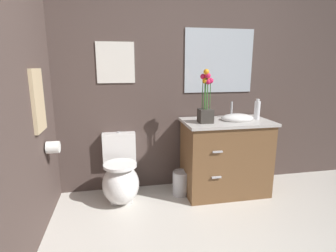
# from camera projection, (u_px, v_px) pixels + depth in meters

# --- Properties ---
(wall_back) EXTENTS (4.20, 0.05, 2.50)m
(wall_back) POSITION_uv_depth(u_px,v_px,m) (196.00, 79.00, 3.03)
(wall_back) COLOR #4C3D38
(wall_back) RESTS_ON ground_plane
(toilet) EXTENTS (0.38, 0.59, 0.69)m
(toilet) POSITION_uv_depth(u_px,v_px,m) (121.00, 178.00, 2.80)
(toilet) COLOR white
(toilet) RESTS_ON ground_plane
(vanity_cabinet) EXTENTS (0.94, 0.56, 1.00)m
(vanity_cabinet) POSITION_uv_depth(u_px,v_px,m) (225.00, 156.00, 2.95)
(vanity_cabinet) COLOR brown
(vanity_cabinet) RESTS_ON ground_plane
(flower_vase) EXTENTS (0.14, 0.14, 0.55)m
(flower_vase) POSITION_uv_depth(u_px,v_px,m) (206.00, 103.00, 2.72)
(flower_vase) COLOR #38332D
(flower_vase) RESTS_ON vanity_cabinet
(soap_bottle) EXTENTS (0.06, 0.06, 0.22)m
(soap_bottle) POSITION_uv_depth(u_px,v_px,m) (257.00, 110.00, 2.92)
(soap_bottle) COLOR white
(soap_bottle) RESTS_ON vanity_cabinet
(trash_bin) EXTENTS (0.18, 0.18, 0.27)m
(trash_bin) POSITION_uv_depth(u_px,v_px,m) (181.00, 183.00, 2.94)
(trash_bin) COLOR #B7B7BC
(trash_bin) RESTS_ON ground_plane
(wall_poster) EXTENTS (0.39, 0.01, 0.42)m
(wall_poster) POSITION_uv_depth(u_px,v_px,m) (116.00, 63.00, 2.80)
(wall_poster) COLOR silver
(wall_mirror) EXTENTS (0.80, 0.01, 0.70)m
(wall_mirror) POSITION_uv_depth(u_px,v_px,m) (219.00, 61.00, 3.01)
(wall_mirror) COLOR #B2BCC6
(hanging_towel) EXTENTS (0.03, 0.28, 0.52)m
(hanging_towel) POSITION_uv_depth(u_px,v_px,m) (38.00, 101.00, 2.20)
(hanging_towel) COLOR tan
(toilet_paper_roll) EXTENTS (0.11, 0.11, 0.11)m
(toilet_paper_roll) POSITION_uv_depth(u_px,v_px,m) (53.00, 147.00, 2.41)
(toilet_paper_roll) COLOR white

